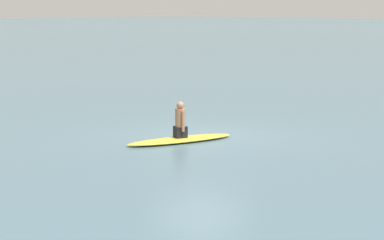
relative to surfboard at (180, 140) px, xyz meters
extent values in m
plane|color=slate|center=(0.89, 0.05, -0.06)|extent=(400.00, 400.00, 0.00)
ellipsoid|color=gold|center=(0.00, 0.00, 0.00)|extent=(3.14, 1.73, 0.13)
cube|color=black|center=(0.00, 0.00, 0.22)|extent=(0.40, 0.36, 0.31)
cylinder|color=#9E7051|center=(0.00, 0.00, 0.60)|extent=(0.37, 0.37, 0.51)
sphere|color=#9E7051|center=(0.00, 0.00, 0.95)|extent=(0.20, 0.20, 0.20)
cylinder|color=#9E7051|center=(-0.06, -0.16, 0.54)|extent=(0.11, 0.11, 0.56)
cylinder|color=#9E7051|center=(0.06, 0.16, 0.54)|extent=(0.11, 0.11, 0.56)
camera|label=1|loc=(-11.71, -11.33, 3.52)|focal=56.95mm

